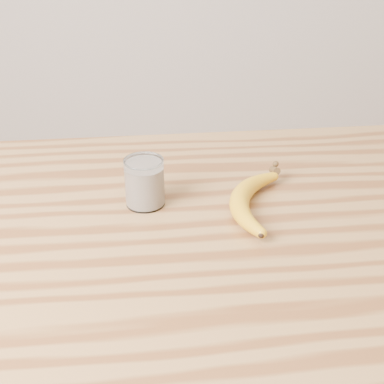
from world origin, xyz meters
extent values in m
cube|color=olive|center=(0.00, 0.00, 0.88)|extent=(1.20, 0.80, 0.04)
cylinder|color=brown|center=(-0.54, 0.34, 0.43)|extent=(0.06, 0.06, 0.86)
cylinder|color=white|center=(-0.18, 0.07, 0.95)|extent=(0.08, 0.08, 0.09)
torus|color=white|center=(-0.18, 0.07, 0.99)|extent=(0.08, 0.08, 0.00)
cylinder|color=white|center=(-0.18, 0.07, 0.94)|extent=(0.07, 0.07, 0.08)
camera|label=1|loc=(-0.18, -0.81, 1.44)|focal=50.00mm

